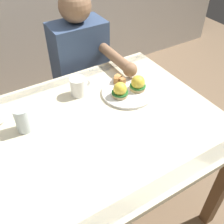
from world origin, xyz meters
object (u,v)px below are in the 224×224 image
diner_person (83,68)px  eggs_benedict_plate (128,89)px  coffee_mug (78,86)px  water_glass_near (23,120)px  fork (134,68)px  dining_table (92,143)px

diner_person → eggs_benedict_plate: bearing=-86.1°
coffee_mug → diner_person: size_ratio=0.10×
water_glass_near → diner_person: size_ratio=0.10×
fork → water_glass_near: bearing=-166.8°
eggs_benedict_plate → fork: eggs_benedict_plate is taller
dining_table → eggs_benedict_plate: (0.29, 0.12, 0.13)m
eggs_benedict_plate → fork: 0.25m
coffee_mug → water_glass_near: bearing=-160.8°
dining_table → coffee_mug: 0.30m
coffee_mug → diner_person: 0.42m
eggs_benedict_plate → coffee_mug: bearing=149.5°
eggs_benedict_plate → dining_table: bearing=-156.9°
eggs_benedict_plate → water_glass_near: size_ratio=2.29×
water_glass_near → diner_person: diner_person is taller
fork → dining_table: bearing=-145.8°
coffee_mug → fork: 0.39m
eggs_benedict_plate → fork: (0.16, 0.18, -0.02)m
eggs_benedict_plate → coffee_mug: (-0.22, 0.13, 0.02)m
eggs_benedict_plate → water_glass_near: (-0.54, 0.02, 0.03)m
dining_table → water_glass_near: size_ratio=10.17×
eggs_benedict_plate → water_glass_near: bearing=177.9°
dining_table → water_glass_near: bearing=150.6°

